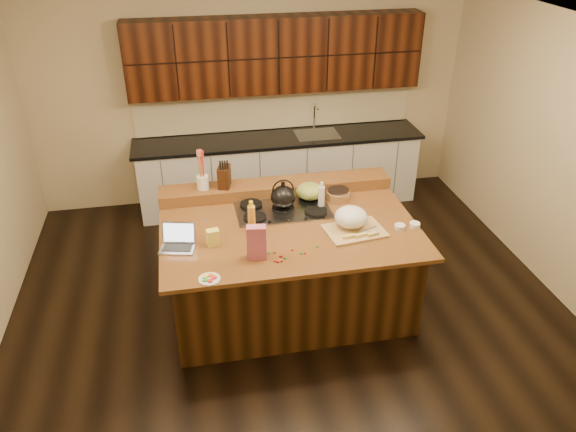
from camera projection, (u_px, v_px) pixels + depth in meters
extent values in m
cube|color=black|center=(289.00, 304.00, 5.73)|extent=(5.50, 5.00, 0.01)
cube|color=silver|center=(289.00, 30.00, 4.39)|extent=(5.50, 5.00, 0.01)
cube|color=#C3B088|center=(251.00, 99.00, 7.19)|extent=(5.50, 0.01, 2.70)
cube|color=#C3B088|center=(382.00, 396.00, 2.93)|extent=(5.50, 0.01, 2.70)
cube|color=#C3B088|center=(563.00, 161.00, 5.52)|extent=(0.01, 5.00, 2.70)
cube|color=black|center=(289.00, 268.00, 5.51)|extent=(2.22, 1.42, 0.88)
cube|color=#301F0A|center=(289.00, 228.00, 5.28)|extent=(2.40, 1.60, 0.04)
cube|color=#301F0A|center=(276.00, 187.00, 5.84)|extent=(2.40, 0.30, 0.12)
cube|color=gray|center=(283.00, 210.00, 5.53)|extent=(0.92, 0.52, 0.02)
cylinder|color=black|center=(251.00, 205.00, 5.58)|extent=(0.22, 0.22, 0.03)
cylinder|color=black|center=(310.00, 199.00, 5.68)|extent=(0.22, 0.22, 0.03)
cylinder|color=black|center=(255.00, 218.00, 5.35)|extent=(0.22, 0.22, 0.03)
cylinder|color=black|center=(316.00, 212.00, 5.45)|extent=(0.22, 0.22, 0.03)
cylinder|color=black|center=(283.00, 208.00, 5.52)|extent=(0.22, 0.22, 0.03)
cube|color=silver|center=(279.00, 172.00, 7.41)|extent=(3.60, 0.62, 0.90)
cube|color=black|center=(279.00, 139.00, 7.17)|extent=(3.70, 0.66, 0.04)
cube|color=gray|center=(317.00, 135.00, 7.25)|extent=(0.55, 0.42, 0.01)
cylinder|color=gray|center=(314.00, 116.00, 7.31)|extent=(0.02, 0.02, 0.36)
cube|color=black|center=(276.00, 54.00, 6.79)|extent=(3.60, 0.34, 0.90)
cube|color=#C3B088|center=(275.00, 110.00, 7.30)|extent=(3.60, 0.03, 0.50)
ellipsoid|color=black|center=(283.00, 197.00, 5.45)|extent=(0.28, 0.28, 0.22)
ellipsoid|color=olive|center=(310.00, 191.00, 5.63)|extent=(0.34, 0.34, 0.15)
cube|color=#B7B7BC|center=(177.00, 249.00, 4.92)|extent=(0.34, 0.27, 0.01)
cube|color=black|center=(177.00, 248.00, 4.92)|extent=(0.27, 0.18, 0.00)
cube|color=#B7B7BC|center=(179.00, 232.00, 4.96)|extent=(0.30, 0.13, 0.19)
cube|color=silver|center=(179.00, 233.00, 4.95)|extent=(0.27, 0.11, 0.16)
cylinder|color=gold|center=(252.00, 219.00, 5.11)|extent=(0.08, 0.08, 0.27)
cylinder|color=silver|center=(321.00, 198.00, 5.49)|extent=(0.07, 0.07, 0.25)
cube|color=tan|center=(355.00, 231.00, 5.17)|extent=(0.57, 0.45, 0.02)
ellipsoid|color=white|center=(351.00, 217.00, 5.18)|extent=(0.31, 0.31, 0.19)
cube|color=#EDD872|center=(349.00, 237.00, 5.04)|extent=(0.12, 0.03, 0.03)
cube|color=#EDD872|center=(361.00, 235.00, 5.05)|extent=(0.12, 0.03, 0.03)
cube|color=#EDD872|center=(373.00, 234.00, 5.07)|extent=(0.12, 0.03, 0.03)
cylinder|color=gray|center=(367.00, 229.00, 5.17)|extent=(0.20, 0.08, 0.01)
cylinder|color=white|center=(400.00, 227.00, 5.22)|extent=(0.13, 0.13, 0.04)
cylinder|color=white|center=(415.00, 225.00, 5.24)|extent=(0.13, 0.13, 0.04)
cylinder|color=white|center=(348.00, 210.00, 5.50)|extent=(0.12, 0.12, 0.04)
cylinder|color=#996B3F|center=(338.00, 195.00, 5.72)|extent=(0.30, 0.30, 0.09)
cone|color=silver|center=(376.00, 233.00, 5.09)|extent=(0.08, 0.08, 0.07)
cube|color=#BD5875|center=(257.00, 242.00, 4.74)|extent=(0.18, 0.11, 0.31)
cylinder|color=white|center=(209.00, 279.00, 4.53)|extent=(0.21, 0.21, 0.01)
cube|color=#F5EC56|center=(213.00, 238.00, 4.95)|extent=(0.12, 0.09, 0.15)
cylinder|color=white|center=(203.00, 182.00, 5.65)|extent=(0.12, 0.12, 0.14)
cube|color=black|center=(224.00, 177.00, 5.67)|extent=(0.15, 0.20, 0.22)
ellipsoid|color=red|center=(292.00, 250.00, 4.90)|extent=(0.02, 0.02, 0.02)
ellipsoid|color=#198C26|center=(268.00, 253.00, 4.86)|extent=(0.02, 0.02, 0.02)
ellipsoid|color=red|center=(275.00, 261.00, 4.75)|extent=(0.02, 0.02, 0.02)
ellipsoid|color=#198C26|center=(292.00, 249.00, 4.91)|extent=(0.02, 0.02, 0.02)
ellipsoid|color=red|center=(305.00, 253.00, 4.85)|extent=(0.02, 0.02, 0.02)
ellipsoid|color=#198C26|center=(317.00, 246.00, 4.95)|extent=(0.02, 0.02, 0.02)
ellipsoid|color=red|center=(282.00, 261.00, 4.75)|extent=(0.02, 0.02, 0.02)
ellipsoid|color=#198C26|center=(292.00, 249.00, 4.91)|extent=(0.02, 0.02, 0.02)
ellipsoid|color=red|center=(280.00, 256.00, 4.82)|extent=(0.02, 0.02, 0.02)
ellipsoid|color=#198C26|center=(301.00, 253.00, 4.86)|extent=(0.02, 0.02, 0.02)
ellipsoid|color=red|center=(274.00, 252.00, 4.87)|extent=(0.02, 0.02, 0.02)
ellipsoid|color=#198C26|center=(285.00, 258.00, 4.79)|extent=(0.02, 0.02, 0.02)
ellipsoid|color=red|center=(278.00, 262.00, 4.74)|extent=(0.02, 0.02, 0.02)
ellipsoid|color=#198C26|center=(275.00, 252.00, 4.87)|extent=(0.02, 0.02, 0.02)
ellipsoid|color=red|center=(282.00, 256.00, 4.81)|extent=(0.02, 0.02, 0.02)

